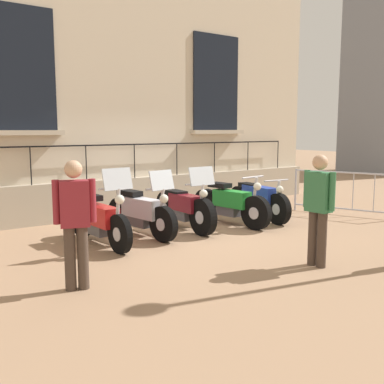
# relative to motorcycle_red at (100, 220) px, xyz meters

# --- Properties ---
(ground_plane) EXTENTS (60.00, 60.00, 0.00)m
(ground_plane) POSITION_rel_motorcycle_red_xyz_m (-0.22, 1.95, -0.46)
(ground_plane) COLOR #9E7A5B
(building_facade) EXTENTS (0.82, 11.61, 8.23)m
(building_facade) POSITION_rel_motorcycle_red_xyz_m (-2.72, 1.95, 3.52)
(building_facade) COLOR beige
(building_facade) RESTS_ON ground_plane
(motorcycle_red) EXTENTS (2.09, 0.63, 1.41)m
(motorcycle_red) POSITION_rel_motorcycle_red_xyz_m (0.00, 0.00, 0.00)
(motorcycle_red) COLOR black
(motorcycle_red) RESTS_ON ground_plane
(motorcycle_silver) EXTENTS (2.03, 0.62, 1.31)m
(motorcycle_silver) POSITION_rel_motorcycle_red_xyz_m (-0.21, 0.94, -0.01)
(motorcycle_silver) COLOR black
(motorcycle_silver) RESTS_ON ground_plane
(motorcycle_maroon) EXTENTS (2.01, 0.67, 1.33)m
(motorcycle_maroon) POSITION_rel_motorcycle_red_xyz_m (-0.17, 1.92, -0.01)
(motorcycle_maroon) COLOR black
(motorcycle_maroon) RESTS_ON ground_plane
(motorcycle_green) EXTENTS (2.13, 0.66, 1.09)m
(motorcycle_green) POSITION_rel_motorcycle_red_xyz_m (-0.01, 3.00, -0.02)
(motorcycle_green) COLOR black
(motorcycle_green) RESTS_ON ground_plane
(motorcycle_blue) EXTENTS (2.13, 0.66, 0.96)m
(motorcycle_blue) POSITION_rel_motorcycle_red_xyz_m (-0.11, 3.92, -0.02)
(motorcycle_blue) COLOR black
(motorcycle_blue) RESTS_ON ground_plane
(crowd_barrier) EXTENTS (2.25, 0.88, 1.05)m
(crowd_barrier) POSITION_rel_motorcycle_red_xyz_m (0.69, 5.91, 0.11)
(crowd_barrier) COLOR #B7B7BF
(crowd_barrier) RESTS_ON ground_plane
(pedestrian_standing) EXTENTS (0.53, 0.24, 1.67)m
(pedestrian_standing) POSITION_rel_motorcycle_red_xyz_m (3.02, 2.12, 0.49)
(pedestrian_standing) COLOR #47382D
(pedestrian_standing) RESTS_ON ground_plane
(pedestrian_walking) EXTENTS (0.32, 0.51, 1.66)m
(pedestrian_walking) POSITION_rel_motorcycle_red_xyz_m (1.89, -1.17, 0.48)
(pedestrian_walking) COLOR #47382D
(pedestrian_walking) RESTS_ON ground_plane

